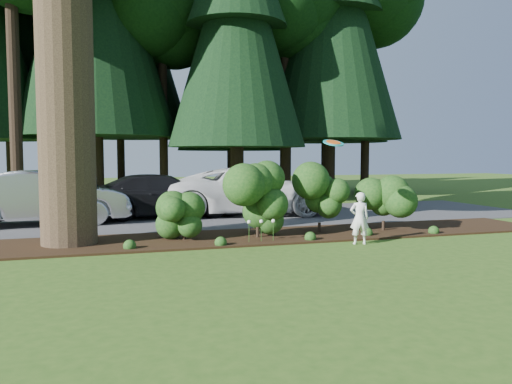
% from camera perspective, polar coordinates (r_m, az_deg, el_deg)
% --- Properties ---
extents(ground, '(80.00, 80.00, 0.00)m').
position_cam_1_polar(ground, '(9.72, 6.68, -8.11)').
color(ground, '#2C5217').
rests_on(ground, ground).
extents(mulch_bed, '(16.00, 2.50, 0.05)m').
position_cam_1_polar(mulch_bed, '(12.70, 0.72, -5.06)').
color(mulch_bed, black).
rests_on(mulch_bed, ground).
extents(driveway, '(22.00, 6.00, 0.03)m').
position_cam_1_polar(driveway, '(16.76, -3.75, -2.86)').
color(driveway, '#38383A').
rests_on(driveway, ground).
extents(shrub_row, '(6.53, 1.60, 1.61)m').
position_cam_1_polar(shrub_row, '(12.75, 4.17, -1.48)').
color(shrub_row, '#123911').
rests_on(shrub_row, ground).
extents(lily_cluster, '(0.69, 0.09, 0.57)m').
position_cam_1_polar(lily_cluster, '(11.74, 0.60, -3.50)').
color(lily_cluster, '#123911').
rests_on(lily_cluster, ground).
extents(tree_wall, '(25.66, 12.15, 17.09)m').
position_cam_1_polar(tree_wall, '(26.46, -8.06, 20.46)').
color(tree_wall, black).
rests_on(tree_wall, ground).
extents(car_silver_wagon, '(4.92, 1.93, 1.59)m').
position_cam_1_polar(car_silver_wagon, '(15.99, -22.97, -0.59)').
color(car_silver_wagon, '#A7A7AB').
rests_on(car_silver_wagon, driveway).
extents(car_white_suv, '(6.19, 3.58, 1.62)m').
position_cam_1_polar(car_white_suv, '(17.31, -0.57, 0.12)').
color(car_white_suv, silver).
rests_on(car_white_suv, driveway).
extents(car_dark_suv, '(4.91, 2.05, 1.42)m').
position_cam_1_polar(car_dark_suv, '(16.86, -10.50, -0.40)').
color(car_dark_suv, black).
rests_on(car_dark_suv, driveway).
extents(child, '(0.50, 0.40, 1.22)m').
position_cam_1_polar(child, '(11.85, 11.75, -2.95)').
color(child, white).
rests_on(child, ground).
extents(frisbee, '(0.48, 0.46, 0.18)m').
position_cam_1_polar(frisbee, '(11.44, 8.84, 5.58)').
color(frisbee, teal).
rests_on(frisbee, ground).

